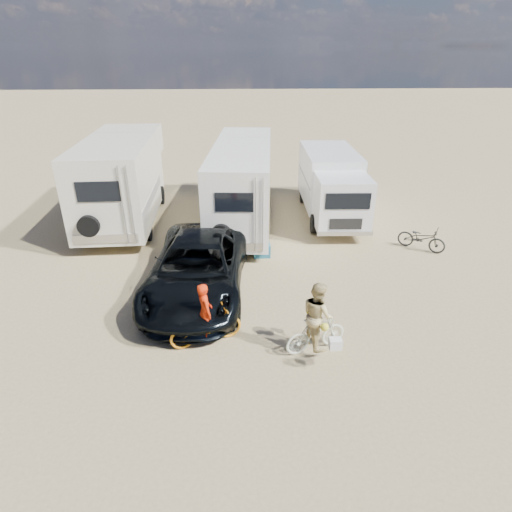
{
  "coord_description": "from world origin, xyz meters",
  "views": [
    {
      "loc": [
        -0.02,
        -10.3,
        6.8
      ],
      "look_at": [
        0.45,
        0.78,
        1.3
      ],
      "focal_mm": 29.75,
      "sensor_mm": 36.0,
      "label": 1
    }
  ],
  "objects_px": {
    "rv_main": "(242,185)",
    "bike_man": "(206,326)",
    "cooler": "(262,250)",
    "rider_woman": "(317,321)",
    "box_truck": "(332,187)",
    "bike_woman": "(316,334)",
    "crate": "(238,255)",
    "rv_left": "(123,182)",
    "rider_man": "(205,317)",
    "dark_suv": "(198,268)",
    "bike_parked": "(422,238)"
  },
  "relations": [
    {
      "from": "dark_suv",
      "to": "cooler",
      "type": "xyz_separation_m",
      "value": [
        2.06,
        2.39,
        -0.6
      ]
    },
    {
      "from": "dark_suv",
      "to": "bike_parked",
      "type": "distance_m",
      "value": 8.44
    },
    {
      "from": "rv_left",
      "to": "rider_man",
      "type": "xyz_separation_m",
      "value": [
        3.93,
        -8.58,
        -0.98
      ]
    },
    {
      "from": "rv_left",
      "to": "rider_man",
      "type": "distance_m",
      "value": 9.49
    },
    {
      "from": "box_truck",
      "to": "crate",
      "type": "height_order",
      "value": "box_truck"
    },
    {
      "from": "crate",
      "to": "bike_parked",
      "type": "bearing_deg",
      "value": 4.91
    },
    {
      "from": "rv_main",
      "to": "bike_woman",
      "type": "xyz_separation_m",
      "value": [
        1.67,
        -8.74,
        -1.14
      ]
    },
    {
      "from": "bike_man",
      "to": "bike_woman",
      "type": "bearing_deg",
      "value": -119.18
    },
    {
      "from": "crate",
      "to": "dark_suv",
      "type": "bearing_deg",
      "value": -119.55
    },
    {
      "from": "bike_man",
      "to": "box_truck",
      "type": "bearing_deg",
      "value": -49.81
    },
    {
      "from": "box_truck",
      "to": "rv_main",
      "type": "bearing_deg",
      "value": -171.98
    },
    {
      "from": "dark_suv",
      "to": "crate",
      "type": "height_order",
      "value": "dark_suv"
    },
    {
      "from": "rv_main",
      "to": "bike_man",
      "type": "xyz_separation_m",
      "value": [
        -1.04,
        -8.33,
        -1.14
      ]
    },
    {
      "from": "dark_suv",
      "to": "rider_man",
      "type": "height_order",
      "value": "dark_suv"
    },
    {
      "from": "dark_suv",
      "to": "cooler",
      "type": "bearing_deg",
      "value": 53.06
    },
    {
      "from": "dark_suv",
      "to": "crate",
      "type": "bearing_deg",
      "value": 64.32
    },
    {
      "from": "bike_man",
      "to": "rider_man",
      "type": "distance_m",
      "value": 0.28
    },
    {
      "from": "box_truck",
      "to": "crate",
      "type": "xyz_separation_m",
      "value": [
        -4.09,
        -4.14,
        -1.18
      ]
    },
    {
      "from": "cooler",
      "to": "crate",
      "type": "height_order",
      "value": "cooler"
    },
    {
      "from": "rv_main",
      "to": "rider_woman",
      "type": "relative_size",
      "value": 4.69
    },
    {
      "from": "bike_parked",
      "to": "rv_main",
      "type": "bearing_deg",
      "value": 101.01
    },
    {
      "from": "rv_left",
      "to": "bike_man",
      "type": "height_order",
      "value": "rv_left"
    },
    {
      "from": "rider_woman",
      "to": "crate",
      "type": "height_order",
      "value": "rider_woman"
    },
    {
      "from": "rv_left",
      "to": "bike_woman",
      "type": "relative_size",
      "value": 4.43
    },
    {
      "from": "box_truck",
      "to": "bike_woman",
      "type": "bearing_deg",
      "value": -102.09
    },
    {
      "from": "bike_parked",
      "to": "box_truck",
      "type": "bearing_deg",
      "value": 73.44
    },
    {
      "from": "rv_left",
      "to": "rider_woman",
      "type": "bearing_deg",
      "value": -55.78
    },
    {
      "from": "rv_main",
      "to": "cooler",
      "type": "height_order",
      "value": "rv_main"
    },
    {
      "from": "bike_parked",
      "to": "cooler",
      "type": "distance_m",
      "value": 5.94
    },
    {
      "from": "rv_main",
      "to": "bike_man",
      "type": "relative_size",
      "value": 4.36
    },
    {
      "from": "dark_suv",
      "to": "bike_parked",
      "type": "xyz_separation_m",
      "value": [
        7.99,
        2.71,
        -0.38
      ]
    },
    {
      "from": "rider_man",
      "to": "crate",
      "type": "height_order",
      "value": "rider_man"
    },
    {
      "from": "bike_parked",
      "to": "crate",
      "type": "distance_m",
      "value": 6.81
    },
    {
      "from": "crate",
      "to": "rv_main",
      "type": "bearing_deg",
      "value": 86.56
    },
    {
      "from": "rv_left",
      "to": "box_truck",
      "type": "distance_m",
      "value": 8.85
    },
    {
      "from": "box_truck",
      "to": "crate",
      "type": "distance_m",
      "value": 5.94
    },
    {
      "from": "rv_left",
      "to": "box_truck",
      "type": "relative_size",
      "value": 1.15
    },
    {
      "from": "rv_left",
      "to": "dark_suv",
      "type": "height_order",
      "value": "rv_left"
    },
    {
      "from": "rider_woman",
      "to": "bike_man",
      "type": "bearing_deg",
      "value": 61.79
    },
    {
      "from": "bike_woman",
      "to": "rv_left",
      "type": "bearing_deg",
      "value": 16.82
    },
    {
      "from": "bike_man",
      "to": "dark_suv",
      "type": "bearing_deg",
      "value": -11.79
    },
    {
      "from": "rv_left",
      "to": "bike_man",
      "type": "distance_m",
      "value": 9.53
    },
    {
      "from": "bike_man",
      "to": "rider_man",
      "type": "bearing_deg",
      "value": -0.0
    },
    {
      "from": "rider_woman",
      "to": "rv_main",
      "type": "bearing_deg",
      "value": -8.8
    },
    {
      "from": "rider_woman",
      "to": "cooler",
      "type": "distance_m",
      "value": 5.45
    },
    {
      "from": "cooler",
      "to": "rider_woman",
      "type": "bearing_deg",
      "value": -81.46
    },
    {
      "from": "dark_suv",
      "to": "crate",
      "type": "xyz_separation_m",
      "value": [
        1.21,
        2.13,
        -0.65
      ]
    },
    {
      "from": "rv_left",
      "to": "dark_suv",
      "type": "bearing_deg",
      "value": -61.97
    },
    {
      "from": "bike_woman",
      "to": "rider_woman",
      "type": "distance_m",
      "value": 0.38
    },
    {
      "from": "dark_suv",
      "to": "cooler",
      "type": "distance_m",
      "value": 3.21
    }
  ]
}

